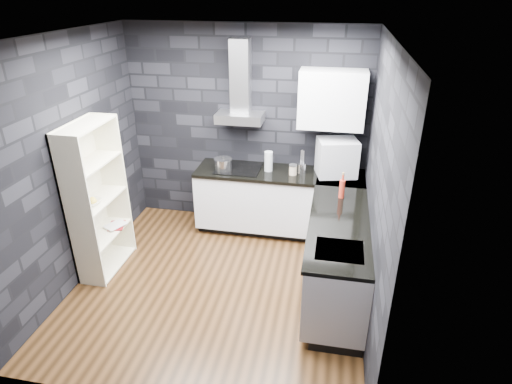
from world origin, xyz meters
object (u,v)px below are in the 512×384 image
(storage_jar, at_px, (293,170))
(appliance_garage, at_px, (337,158))
(bookshelf, at_px, (98,200))
(pot, at_px, (223,164))
(glass_vase, at_px, (268,161))
(red_bottle, at_px, (342,189))
(fruit_bowl, at_px, (91,202))
(utensil_crock, at_px, (302,168))

(storage_jar, xyz_separation_m, appliance_garage, (0.54, 0.11, 0.16))
(bookshelf, bearing_deg, pot, 54.82)
(glass_vase, xyz_separation_m, red_bottle, (0.95, -0.62, -0.02))
(glass_vase, distance_m, storage_jar, 0.34)
(glass_vase, bearing_deg, fruit_bowl, -143.10)
(pot, relative_size, storage_jar, 1.87)
(storage_jar, bearing_deg, appliance_garage, 11.43)
(utensil_crock, distance_m, red_bottle, 0.80)
(pot, relative_size, appliance_garage, 0.47)
(bookshelf, relative_size, fruit_bowl, 8.42)
(utensil_crock, relative_size, fruit_bowl, 0.64)
(pot, xyz_separation_m, red_bottle, (1.54, -0.52, 0.03))
(bookshelf, height_order, fruit_bowl, bookshelf)
(appliance_garage, distance_m, bookshelf, 2.93)
(glass_vase, relative_size, utensil_crock, 1.90)
(glass_vase, xyz_separation_m, storage_jar, (0.33, -0.07, -0.07))
(utensil_crock, xyz_separation_m, fruit_bowl, (-2.20, -1.32, -0.03))
(glass_vase, relative_size, bookshelf, 0.15)
(utensil_crock, xyz_separation_m, appliance_garage, (0.43, 0.05, 0.16))
(storage_jar, distance_m, appliance_garage, 0.57)
(pot, bearing_deg, storage_jar, 1.56)
(storage_jar, xyz_separation_m, fruit_bowl, (-2.10, -1.26, -0.02))
(utensil_crock, bearing_deg, fruit_bowl, -149.08)
(pot, height_order, storage_jar, pot)
(appliance_garage, bearing_deg, pot, 171.19)
(bookshelf, xyz_separation_m, fruit_bowl, (0.00, -0.12, 0.04))
(pot, distance_m, bookshelf, 1.63)
(utensil_crock, xyz_separation_m, red_bottle, (0.52, -0.61, 0.04))
(storage_jar, distance_m, utensil_crock, 0.12)
(appliance_garage, xyz_separation_m, fruit_bowl, (-2.64, -1.37, -0.19))
(pot, bearing_deg, appliance_garage, 5.26)
(pot, height_order, appliance_garage, appliance_garage)
(appliance_garage, distance_m, red_bottle, 0.67)
(storage_jar, height_order, red_bottle, red_bottle)
(storage_jar, relative_size, fruit_bowl, 0.56)
(fruit_bowl, bearing_deg, storage_jar, 31.01)
(pot, bearing_deg, glass_vase, 8.91)
(red_bottle, xyz_separation_m, fruit_bowl, (-2.72, -0.71, -0.07))
(appliance_garage, relative_size, red_bottle, 2.22)
(storage_jar, bearing_deg, glass_vase, 168.50)
(utensil_crock, distance_m, bookshelf, 2.51)
(utensil_crock, relative_size, appliance_garage, 0.28)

